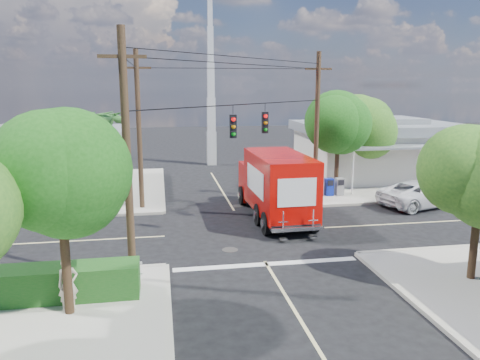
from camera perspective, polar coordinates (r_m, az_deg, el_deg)
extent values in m
plane|color=black|center=(23.09, 0.85, -6.34)|extent=(120.00, 120.00, 0.00)
cube|color=#AAA499|center=(36.59, 14.75, 0.08)|extent=(14.00, 14.00, 0.14)
cube|color=#ABA698|center=(34.30, 4.04, -0.31)|extent=(0.25, 14.00, 0.14)
cube|color=#ABA698|center=(30.52, 20.15, -2.49)|extent=(14.00, 0.25, 0.14)
cube|color=#AAA499|center=(34.06, -21.30, -1.17)|extent=(14.00, 14.00, 0.14)
cube|color=#ABA698|center=(33.34, -9.44, -0.79)|extent=(0.25, 14.00, 0.14)
cube|color=#ABA698|center=(27.43, -24.12, -4.32)|extent=(14.00, 0.25, 0.14)
cube|color=#ABA698|center=(15.04, 25.35, -17.41)|extent=(0.25, 14.00, 0.14)
cube|color=beige|center=(32.63, -2.38, -1.02)|extent=(0.12, 12.00, 0.01)
cube|color=beige|center=(14.17, 8.71, -18.53)|extent=(0.12, 12.00, 0.01)
cube|color=beige|center=(26.72, 22.51, -4.74)|extent=(12.00, 0.12, 0.01)
cube|color=beige|center=(23.49, -24.09, -7.04)|extent=(12.00, 0.12, 0.01)
cube|color=silver|center=(19.12, 3.25, -10.20)|extent=(7.50, 0.40, 0.01)
cube|color=silver|center=(37.82, 16.34, 3.08)|extent=(11.00, 8.00, 3.40)
cube|color=gray|center=(37.60, 16.51, 6.17)|extent=(11.80, 8.80, 0.70)
cube|color=gray|center=(37.56, 16.56, 6.93)|extent=(6.05, 4.40, 0.50)
cube|color=gray|center=(33.38, 20.12, 3.86)|extent=(9.90, 1.80, 0.15)
cylinder|color=silver|center=(30.92, 13.57, 0.96)|extent=(0.12, 0.12, 2.90)
cylinder|color=silver|center=(35.32, 26.81, 1.32)|extent=(0.12, 0.12, 2.90)
cube|color=beige|center=(35.42, -22.61, 1.95)|extent=(10.00, 8.00, 3.20)
cube|color=gray|center=(35.18, -22.85, 5.08)|extent=(10.80, 8.80, 0.70)
cube|color=gray|center=(35.13, -22.91, 5.89)|extent=(5.50, 4.40, 0.50)
cube|color=gray|center=(30.56, -24.74, 2.48)|extent=(9.00, 1.80, 0.15)
cylinder|color=silver|center=(29.21, -17.32, -0.05)|extent=(0.12, 0.12, 2.70)
cube|color=silver|center=(42.22, -3.48, 3.88)|extent=(0.80, 0.80, 3.00)
cube|color=silver|center=(41.93, -3.53, 7.95)|extent=(0.70, 0.70, 3.00)
cube|color=silver|center=(41.85, -3.58, 12.05)|extent=(0.60, 0.60, 3.00)
cube|color=silver|center=(41.99, -3.64, 16.15)|extent=(0.50, 0.50, 3.00)
cube|color=silver|center=(42.34, -3.69, 20.20)|extent=(0.40, 0.40, 3.00)
cylinder|color=#422D1C|center=(15.27, -20.51, -8.66)|extent=(0.28, 0.28, 3.71)
sphere|color=#154F11|center=(14.66, -21.14, -0.10)|extent=(3.71, 3.71, 3.71)
sphere|color=#154F11|center=(14.90, -22.56, 0.88)|extent=(3.02, 3.02, 3.02)
sphere|color=#154F11|center=(14.33, -19.96, -0.74)|extent=(3.25, 3.25, 3.25)
cylinder|color=#422D1C|center=(30.94, 11.72, 2.17)|extent=(0.28, 0.28, 4.10)
sphere|color=#154F11|center=(30.64, 11.92, 6.90)|extent=(4.10, 4.10, 4.10)
sphere|color=#154F11|center=(30.66, 11.10, 7.42)|extent=(3.33, 3.33, 3.33)
sphere|color=#154F11|center=(30.50, 12.73, 6.60)|extent=(3.58, 3.58, 3.58)
cylinder|color=#422D1C|center=(33.98, 14.45, 2.43)|extent=(0.28, 0.28, 3.58)
sphere|color=#295C1C|center=(33.72, 14.64, 6.19)|extent=(3.58, 3.58, 3.58)
sphere|color=#295C1C|center=(33.72, 13.89, 6.61)|extent=(2.91, 2.91, 2.91)
sphere|color=#295C1C|center=(33.60, 15.39, 5.94)|extent=(3.14, 3.14, 3.14)
cylinder|color=#422D1C|center=(18.89, 26.75, -5.75)|extent=(0.28, 0.28, 3.46)
sphere|color=#295C1C|center=(18.30, 26.04, 1.44)|extent=(2.81, 2.81, 2.81)
cylinder|color=#422D1C|center=(29.64, -16.33, 2.43)|extent=(0.24, 0.24, 5.00)
cone|color=#295A23|center=(29.27, -14.85, 7.53)|extent=(0.50, 2.06, 0.98)
cone|color=#295A23|center=(30.00, -15.39, 7.59)|extent=(1.92, 1.68, 0.98)
cone|color=#295A23|center=(30.25, -16.80, 7.54)|extent=(2.12, 0.95, 0.98)
cone|color=#295A23|center=(29.85, -18.08, 7.42)|extent=(1.34, 2.07, 0.98)
cone|color=#295A23|center=(29.08, -18.30, 7.31)|extent=(1.34, 2.07, 0.98)
cone|color=#295A23|center=(28.52, -17.22, 7.30)|extent=(2.12, 0.95, 0.98)
cone|color=#295A23|center=(28.60, -15.65, 7.40)|extent=(1.92, 1.68, 0.98)
cylinder|color=#422D1C|center=(31.42, -19.63, 2.35)|extent=(0.24, 0.24, 4.60)
cone|color=#295A23|center=(31.02, -18.28, 6.79)|extent=(0.50, 2.06, 0.98)
cone|color=#295A23|center=(31.76, -18.71, 6.86)|extent=(1.92, 1.68, 0.98)
cone|color=#295A23|center=(32.06, -20.02, 6.82)|extent=(2.12, 0.95, 0.98)
cone|color=#295A23|center=(31.69, -21.26, 6.68)|extent=(1.34, 2.07, 0.98)
cone|color=#295A23|center=(30.93, -21.54, 6.56)|extent=(1.34, 2.07, 0.98)
cone|color=#295A23|center=(30.34, -20.59, 6.55)|extent=(2.12, 0.95, 0.98)
cone|color=#295A23|center=(30.38, -19.11, 6.66)|extent=(1.92, 1.68, 0.98)
cylinder|color=#473321|center=(16.64, -13.58, 2.30)|extent=(0.28, 0.28, 9.00)
cube|color=#473321|center=(16.47, -14.17, 14.41)|extent=(1.60, 0.12, 0.12)
cylinder|color=#473321|center=(28.47, 9.32, 6.16)|extent=(0.28, 0.28, 9.00)
cube|color=#473321|center=(28.37, 9.55, 13.22)|extent=(1.60, 0.12, 0.12)
cylinder|color=#473321|center=(26.95, -12.20, 5.76)|extent=(0.28, 0.28, 9.00)
cube|color=#473321|center=(26.84, -12.53, 13.21)|extent=(1.60, 0.12, 0.12)
cylinder|color=black|center=(22.00, 0.89, 9.23)|extent=(10.43, 10.43, 0.04)
cube|color=black|center=(21.13, -0.86, 6.56)|extent=(0.30, 0.24, 1.05)
sphere|color=red|center=(20.97, -0.80, 7.42)|extent=(0.20, 0.20, 0.20)
cube|color=black|center=(23.35, 3.06, 7.01)|extent=(0.30, 0.24, 1.05)
sphere|color=red|center=(23.19, 3.14, 7.80)|extent=(0.20, 0.20, 0.20)
cube|color=silver|center=(17.70, -21.62, -11.17)|extent=(5.94, 0.05, 0.08)
cube|color=silver|center=(17.55, -21.72, -9.96)|extent=(5.94, 0.05, 0.08)
cube|color=silver|center=(17.27, -12.38, -10.64)|extent=(0.09, 0.06, 1.00)
cube|color=#134B15|center=(16.95, -22.90, -11.56)|extent=(6.20, 1.20, 1.10)
cube|color=#AF1A13|center=(30.18, 9.55, -0.87)|extent=(0.50, 0.50, 1.10)
cube|color=navy|center=(30.42, 10.79, -0.82)|extent=(0.50, 0.50, 1.10)
cube|color=slate|center=(30.67, 12.02, -0.77)|extent=(0.50, 0.50, 1.10)
cube|color=black|center=(25.57, 4.20, -3.28)|extent=(2.52, 8.02, 0.26)
cube|color=#C00804|center=(28.33, 2.59, -0.11)|extent=(2.49, 1.79, 2.25)
cube|color=black|center=(28.93, 2.26, 0.97)|extent=(2.15, 0.30, 0.97)
cube|color=silver|center=(29.35, 2.16, -1.12)|extent=(2.35, 0.17, 0.36)
cube|color=#C00804|center=(24.35, 4.82, -0.33)|extent=(2.68, 5.98, 2.97)
cube|color=white|center=(24.70, 7.72, 0.14)|extent=(0.10, 3.68, 1.33)
cube|color=white|center=(24.01, 1.84, -0.09)|extent=(0.10, 3.68, 1.33)
cube|color=white|center=(21.53, 6.97, -1.52)|extent=(1.84, 0.06, 1.33)
cube|color=silver|center=(21.85, 6.97, -5.92)|extent=(2.46, 0.31, 0.18)
cube|color=silver|center=(21.41, 5.27, -5.10)|extent=(0.46, 0.07, 1.02)
cube|color=silver|center=(21.84, 8.90, -4.86)|extent=(0.46, 0.07, 1.02)
cylinder|color=black|center=(28.11, 0.31, -1.89)|extent=(0.35, 1.13, 1.12)
cylinder|color=black|center=(28.65, 4.93, -1.68)|extent=(0.35, 1.13, 1.12)
cylinder|color=black|center=(22.52, 3.27, -5.32)|extent=(0.35, 1.13, 1.12)
cylinder|color=black|center=(23.19, 8.93, -4.94)|extent=(0.35, 1.13, 1.12)
imported|color=silver|center=(29.70, 21.40, -1.57)|extent=(5.97, 3.86, 1.53)
imported|color=#B8AB9B|center=(15.82, -20.22, -11.84)|extent=(0.73, 0.63, 1.70)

